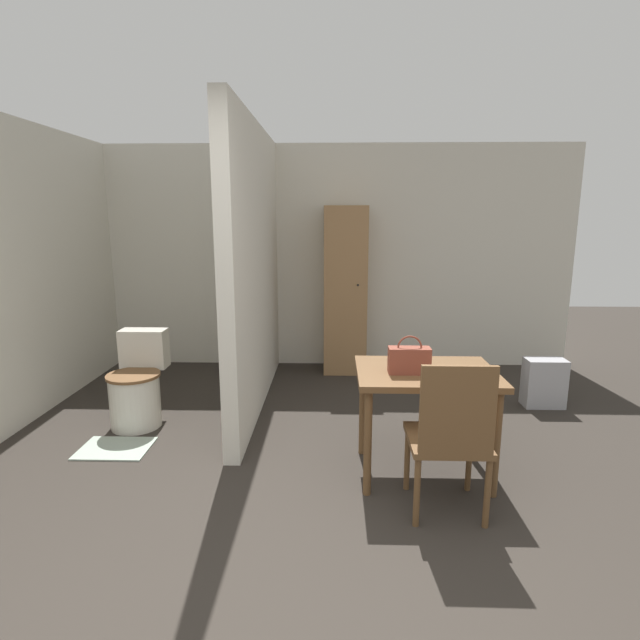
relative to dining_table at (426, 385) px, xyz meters
The scene contains 9 objects.
wall_back 2.81m from the dining_table, 106.72° to the left, with size 5.76×0.12×2.50m.
partition_wall 1.96m from the dining_table, 135.13° to the left, with size 0.12×2.50×2.50m.
dining_table is the anchor object (origin of this frame).
wooden_chair 0.51m from the dining_table, 83.29° to the right, with size 0.45×0.45×0.95m.
toilet 2.39m from the dining_table, 160.90° to the left, with size 0.43×0.58×0.76m.
handbag 0.23m from the dining_table, 152.95° to the right, with size 0.27×0.11×0.25m.
wooden_cabinet 2.39m from the dining_table, 101.70° to the left, with size 0.47×0.47×1.83m.
bath_mat 2.34m from the dining_table, behind, with size 0.52×0.38×0.01m.
space_heater 1.87m from the dining_table, 43.66° to the left, with size 0.36×0.20×0.45m.
Camera 1 is at (0.18, -1.67, 1.71)m, focal length 28.00 mm.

